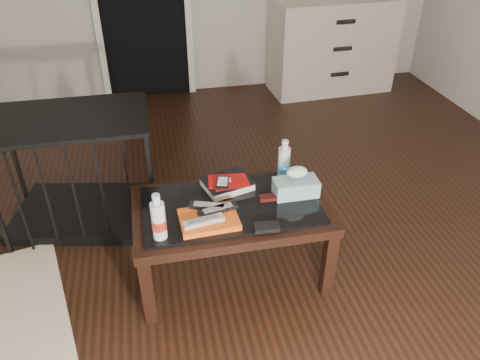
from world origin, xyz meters
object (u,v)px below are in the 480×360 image
object	(u,v)px
dresser	(332,46)
tissue_box	(296,187)
water_bottle_right	(284,160)
coffee_table	(231,214)
pet_crate	(83,187)
textbook	(227,184)
water_bottle_left	(158,216)

from	to	relation	value
dresser	tissue_box	world-z (taller)	dresser
water_bottle_right	dresser	bearing A→B (deg)	62.66
coffee_table	dresser	size ratio (longest dim) A/B	0.82
pet_crate	water_bottle_right	world-z (taller)	pet_crate
pet_crate	textbook	xyz separation A→B (m)	(0.83, -0.53, 0.25)
pet_crate	textbook	size ratio (longest dim) A/B	4.00
water_bottle_right	textbook	bearing A→B (deg)	-175.68
dresser	textbook	size ratio (longest dim) A/B	4.90
pet_crate	water_bottle_right	bearing A→B (deg)	-12.51
tissue_box	pet_crate	bearing A→B (deg)	150.11
textbook	water_bottle_left	xyz separation A→B (m)	(-0.38, -0.34, 0.10)
pet_crate	dresser	bearing A→B (deg)	48.28
textbook	tissue_box	xyz separation A→B (m)	(0.34, -0.14, 0.02)
tissue_box	water_bottle_left	bearing A→B (deg)	-164.42
pet_crate	tissue_box	size ratio (longest dim) A/B	4.35
water_bottle_left	pet_crate	bearing A→B (deg)	117.32
pet_crate	water_bottle_right	xyz separation A→B (m)	(1.15, -0.51, 0.35)
water_bottle_left	dresser	bearing A→B (deg)	54.55
pet_crate	textbook	bearing A→B (deg)	-21.33
tissue_box	dresser	bearing A→B (deg)	64.58
tissue_box	coffee_table	bearing A→B (deg)	-177.00
dresser	water_bottle_left	size ratio (longest dim) A/B	5.15
water_bottle_left	textbook	bearing A→B (deg)	41.97
textbook	tissue_box	distance (m)	0.37
textbook	tissue_box	size ratio (longest dim) A/B	1.09
textbook	water_bottle_left	bearing A→B (deg)	-153.54
coffee_table	water_bottle_right	size ratio (longest dim) A/B	4.20
pet_crate	water_bottle_right	distance (m)	1.31
water_bottle_left	water_bottle_right	world-z (taller)	same
water_bottle_left	tissue_box	world-z (taller)	water_bottle_left
water_bottle_right	tissue_box	world-z (taller)	water_bottle_right
dresser	tissue_box	size ratio (longest dim) A/B	5.33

